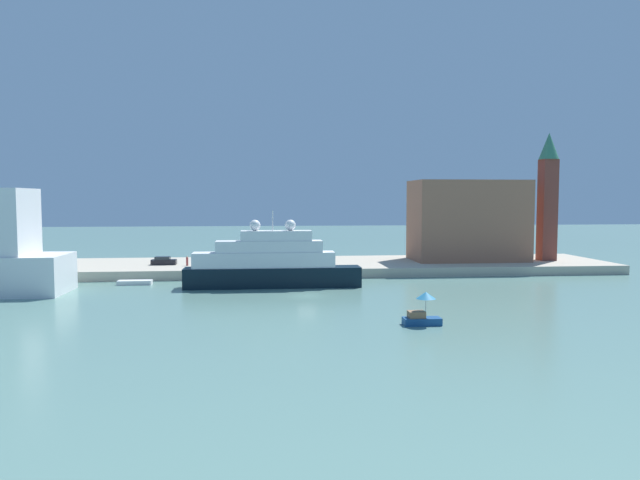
% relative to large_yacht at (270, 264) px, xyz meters
% --- Properties ---
extents(ground, '(400.00, 400.00, 0.00)m').
position_rel_large_yacht_xyz_m(ground, '(4.62, -8.06, -3.29)').
color(ground, slate).
extents(quay_dock, '(110.00, 21.32, 1.53)m').
position_rel_large_yacht_xyz_m(quay_dock, '(4.62, 18.60, -2.53)').
color(quay_dock, '#B7AD99').
rests_on(quay_dock, ground).
extents(large_yacht, '(25.02, 3.80, 10.91)m').
position_rel_large_yacht_xyz_m(large_yacht, '(0.00, 0.00, 0.00)').
color(large_yacht, black).
rests_on(large_yacht, ground).
extents(small_motorboat, '(3.76, 1.96, 3.32)m').
position_rel_large_yacht_xyz_m(small_motorboat, '(14.76, -26.68, -1.99)').
color(small_motorboat, navy).
rests_on(small_motorboat, ground).
extents(work_barge, '(4.86, 1.80, 0.63)m').
position_rel_large_yacht_xyz_m(work_barge, '(-19.81, 4.44, -2.98)').
color(work_barge, silver).
rests_on(work_barge, ground).
extents(harbor_building, '(19.94, 10.69, 14.36)m').
position_rel_large_yacht_xyz_m(harbor_building, '(35.78, 19.12, 5.41)').
color(harbor_building, '#9E664C').
rests_on(harbor_building, quay_dock).
extents(bell_tower, '(3.52, 3.52, 22.82)m').
position_rel_large_yacht_xyz_m(bell_tower, '(49.94, 17.58, 10.77)').
color(bell_tower, brown).
rests_on(bell_tower, quay_dock).
extents(parked_car, '(4.13, 1.69, 1.38)m').
position_rel_large_yacht_xyz_m(parked_car, '(-17.69, 16.88, -1.17)').
color(parked_car, black).
rests_on(parked_car, quay_dock).
extents(person_figure, '(0.36, 0.36, 1.61)m').
position_rel_large_yacht_xyz_m(person_figure, '(-13.55, 14.96, -1.02)').
color(person_figure, maroon).
rests_on(person_figure, quay_dock).
extents(mooring_bollard, '(0.49, 0.49, 0.90)m').
position_rel_large_yacht_xyz_m(mooring_bollard, '(4.19, 9.17, -1.32)').
color(mooring_bollard, black).
rests_on(mooring_bollard, quay_dock).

